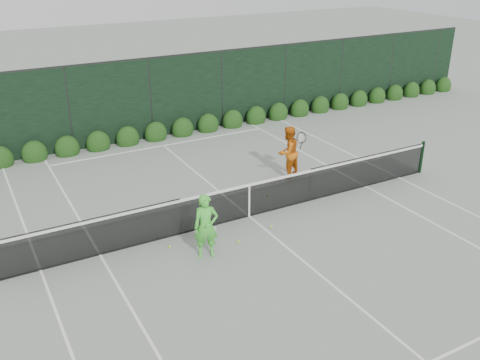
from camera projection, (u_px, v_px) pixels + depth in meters
ground at (249, 216)px, 14.61m from camera, size 80.00×80.00×0.00m
tennis_net at (248, 199)px, 14.38m from camera, size 12.90×0.10×1.07m
player_woman at (206, 226)px, 12.47m from camera, size 0.68×0.54×1.58m
player_man at (288, 152)px, 16.76m from camera, size 0.97×0.82×1.68m
court_lines at (249, 216)px, 14.61m from camera, size 11.03×23.83×0.01m
windscreen_fence at (310, 206)px, 11.82m from camera, size 32.00×21.07×3.06m
hedge_row at (156, 134)px, 20.25m from camera, size 31.66×0.65×0.94m
tennis_balls at (231, 225)px, 14.11m from camera, size 3.71×2.03×0.07m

